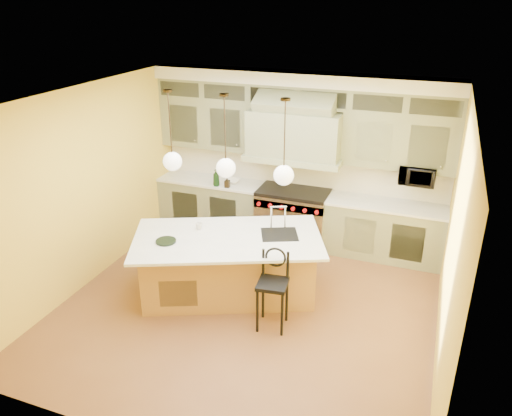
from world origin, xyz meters
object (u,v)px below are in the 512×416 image
at_px(kitchen_island, 229,264).
at_px(counter_stool, 273,285).
at_px(range, 293,216).
at_px(microwave, 417,175).

bearing_deg(kitchen_island, counter_stool, -55.17).
relative_size(range, microwave, 2.21).
distance_m(kitchen_island, microwave, 3.23).
xyz_separation_m(range, kitchen_island, (-0.39, -1.89, -0.01)).
xyz_separation_m(kitchen_island, counter_stool, (0.85, -0.52, 0.14)).
distance_m(range, microwave, 2.18).
xyz_separation_m(kitchen_island, microwave, (2.34, 2.00, 0.98)).
bearing_deg(microwave, counter_stool, -120.68).
bearing_deg(counter_stool, range, 93.97).
height_order(range, microwave, microwave).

